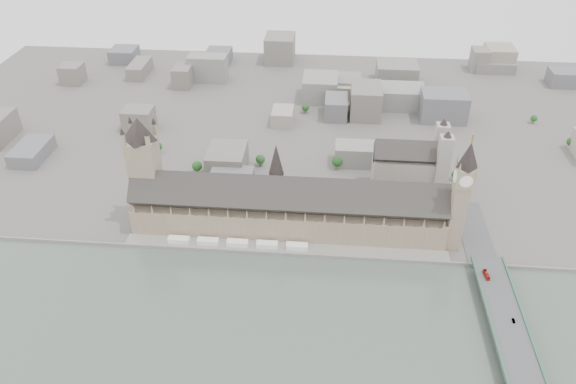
# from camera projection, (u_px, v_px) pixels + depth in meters

# --- Properties ---
(ground) EXTENTS (900.00, 900.00, 0.00)m
(ground) POSITION_uv_depth(u_px,v_px,m) (286.00, 244.00, 474.17)
(ground) COLOR #595651
(ground) RESTS_ON ground
(embankment_wall) EXTENTS (600.00, 1.50, 3.00)m
(embankment_wall) POSITION_uv_depth(u_px,v_px,m) (284.00, 254.00, 460.95)
(embankment_wall) COLOR gray
(embankment_wall) RESTS_ON ground
(river_terrace) EXTENTS (270.00, 15.00, 2.00)m
(river_terrace) POSITION_uv_depth(u_px,v_px,m) (285.00, 249.00, 467.42)
(river_terrace) COLOR gray
(river_terrace) RESTS_ON ground
(terrace_tents) EXTENTS (118.00, 7.00, 4.00)m
(terrace_tents) POSITION_uv_depth(u_px,v_px,m) (237.00, 243.00, 469.00)
(terrace_tents) COLOR white
(terrace_tents) RESTS_ON river_terrace
(palace_of_westminster) EXTENTS (265.00, 40.73, 55.44)m
(palace_of_westminster) POSITION_uv_depth(u_px,v_px,m) (288.00, 209.00, 477.69)
(palace_of_westminster) COLOR gray
(palace_of_westminster) RESTS_ON ground
(elizabeth_tower) EXTENTS (17.00, 17.00, 107.50)m
(elizabeth_tower) POSITION_uv_depth(u_px,v_px,m) (462.00, 189.00, 438.37)
(elizabeth_tower) COLOR gray
(elizabeth_tower) RESTS_ON ground
(victoria_tower) EXTENTS (30.00, 30.00, 100.00)m
(victoria_tower) POSITION_uv_depth(u_px,v_px,m) (145.00, 166.00, 473.35)
(victoria_tower) COLOR gray
(victoria_tower) RESTS_ON ground
(central_tower) EXTENTS (13.00, 13.00, 48.00)m
(central_tower) POSITION_uv_depth(u_px,v_px,m) (276.00, 169.00, 463.85)
(central_tower) COLOR gray
(central_tower) RESTS_ON ground
(westminster_bridge) EXTENTS (25.00, 325.00, 10.25)m
(westminster_bridge) POSITION_uv_depth(u_px,v_px,m) (507.00, 331.00, 387.57)
(westminster_bridge) COLOR #474749
(westminster_bridge) RESTS_ON ground
(bridge_parapets) EXTENTS (25.00, 235.00, 1.15)m
(bridge_parapets) POSITION_uv_depth(u_px,v_px,m) (526.00, 380.00, 347.67)
(bridge_parapets) COLOR #35624B
(bridge_parapets) RESTS_ON westminster_bridge
(westminster_abbey) EXTENTS (68.00, 36.00, 64.00)m
(westminster_abbey) POSITION_uv_depth(u_px,v_px,m) (411.00, 166.00, 530.57)
(westminster_abbey) COLOR #AAA499
(westminster_abbey) RESTS_ON ground
(city_skyline_inland) EXTENTS (720.00, 360.00, 38.00)m
(city_skyline_inland) POSITION_uv_depth(u_px,v_px,m) (304.00, 101.00, 665.62)
(city_skyline_inland) COLOR gray
(city_skyline_inland) RESTS_ON ground
(park_trees) EXTENTS (110.00, 30.00, 15.00)m
(park_trees) POSITION_uv_depth(u_px,v_px,m) (281.00, 196.00, 520.17)
(park_trees) COLOR #1E4B1B
(park_trees) RESTS_ON ground
(red_bus_north) EXTENTS (3.48, 11.15, 3.06)m
(red_bus_north) POSITION_uv_depth(u_px,v_px,m) (486.00, 275.00, 425.34)
(red_bus_north) COLOR #AE2013
(red_bus_north) RESTS_ON westminster_bridge
(car_silver) EXTENTS (1.57, 4.31, 1.41)m
(car_silver) POSITION_uv_depth(u_px,v_px,m) (514.00, 321.00, 387.91)
(car_silver) COLOR gray
(car_silver) RESTS_ON westminster_bridge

